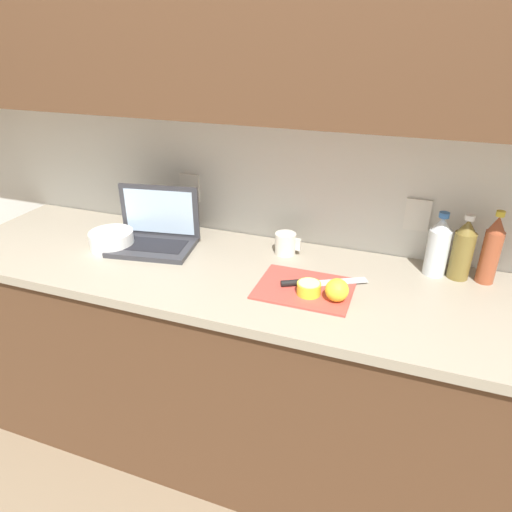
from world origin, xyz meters
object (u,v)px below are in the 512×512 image
at_px(measuring_cup, 286,244).
at_px(bowl_white, 112,240).
at_px(cutting_board, 305,288).
at_px(lemon_whole_beside, 337,290).
at_px(bottle_water_clear, 491,250).
at_px(lemon_half_cut, 309,288).
at_px(bottle_green_soda, 438,247).
at_px(knife, 309,282).
at_px(bottle_oil_tall, 463,250).
at_px(laptop, 155,232).

bearing_deg(measuring_cup, bowl_white, -164.25).
xyz_separation_m(cutting_board, bowl_white, (-0.81, 0.05, 0.03)).
distance_m(lemon_whole_beside, bottle_water_clear, 0.56).
relative_size(lemon_half_cut, bottle_water_clear, 0.30).
xyz_separation_m(cutting_board, lemon_half_cut, (0.02, -0.03, 0.02)).
relative_size(bottle_green_soda, bottle_water_clear, 0.90).
bearing_deg(lemon_half_cut, bowl_white, 173.89).
bearing_deg(bottle_water_clear, bowl_white, -171.16).
relative_size(cutting_board, bottle_water_clear, 1.22).
xyz_separation_m(cutting_board, knife, (0.01, 0.03, 0.01)).
xyz_separation_m(bottle_oil_tall, bottle_water_clear, (0.09, 0.00, 0.01)).
bearing_deg(lemon_half_cut, knife, 102.76).
xyz_separation_m(lemon_whole_beside, bottle_oil_tall, (0.37, 0.31, 0.06)).
bearing_deg(laptop, cutting_board, -21.01).
bearing_deg(laptop, bottle_green_soda, -2.13).
bearing_deg(bowl_white, bottle_green_soda, 10.04).
xyz_separation_m(bottle_green_soda, bottle_water_clear, (0.17, 0.00, 0.01)).
relative_size(laptop, cutting_board, 1.12).
bearing_deg(lemon_half_cut, measuring_cup, 120.47).
bearing_deg(knife, bottle_water_clear, -5.16).
height_order(laptop, lemon_half_cut, laptop).
xyz_separation_m(cutting_board, lemon_whole_beside, (0.12, -0.04, 0.04)).
relative_size(bottle_water_clear, bowl_white, 1.51).
bearing_deg(laptop, bowl_white, -161.04).
bearing_deg(bowl_white, laptop, 28.22).
distance_m(lemon_whole_beside, bottle_green_soda, 0.43).
relative_size(lemon_whole_beside, measuring_cup, 0.75).
bearing_deg(bowl_white, lemon_half_cut, -6.11).
distance_m(laptop, bottle_water_clear, 1.24).
height_order(lemon_half_cut, bottle_oil_tall, bottle_oil_tall).
height_order(bottle_water_clear, bowl_white, bottle_water_clear).
height_order(cutting_board, lemon_whole_beside, lemon_whole_beside).
distance_m(lemon_whole_beside, measuring_cup, 0.39).
bearing_deg(lemon_half_cut, lemon_whole_beside, -5.38).
bearing_deg(measuring_cup, bottle_green_soda, 2.79).
bearing_deg(cutting_board, bowl_white, 176.17).
height_order(laptop, bottle_oil_tall, bottle_oil_tall).
bearing_deg(bottle_green_soda, laptop, -172.87).
bearing_deg(measuring_cup, cutting_board, -59.83).
bearing_deg(cutting_board, laptop, 168.25).
bearing_deg(lemon_half_cut, bottle_water_clear, 28.89).
distance_m(bottle_green_soda, measuring_cup, 0.55).
relative_size(lemon_half_cut, lemon_whole_beside, 1.05).
xyz_separation_m(knife, bottle_water_clear, (0.57, 0.25, 0.10)).
height_order(laptop, bowl_white, laptop).
height_order(laptop, lemon_whole_beside, laptop).
height_order(lemon_half_cut, bottle_green_soda, bottle_green_soda).
relative_size(knife, bottle_water_clear, 1.07).
bearing_deg(bottle_oil_tall, cutting_board, -151.02).
xyz_separation_m(lemon_whole_beside, bottle_green_soda, (0.29, 0.31, 0.06)).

